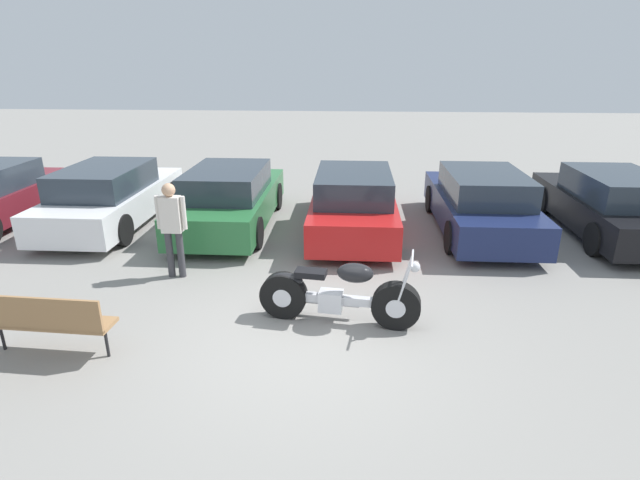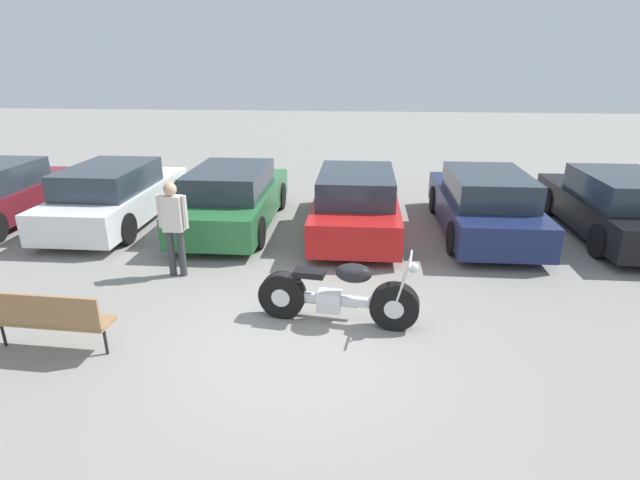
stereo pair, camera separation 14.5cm
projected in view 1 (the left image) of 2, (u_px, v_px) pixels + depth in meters
name	position (u px, v px, depth m)	size (l,w,h in m)	color
ground_plane	(301.00, 342.00, 6.74)	(60.00, 60.00, 0.00)	gray
motorcycle	(337.00, 295.00, 7.12)	(2.33, 0.75, 1.09)	black
parked_car_white	(111.00, 196.00, 11.26)	(1.83, 4.49, 1.37)	white
parked_car_green	(230.00, 199.00, 11.10)	(1.83, 4.49, 1.37)	#286B38
parked_car_red	(353.00, 202.00, 10.81)	(1.83, 4.49, 1.37)	red
parked_car_navy	(480.00, 203.00, 10.76)	(1.83, 4.49, 1.37)	#19234C
parked_car_black	(610.00, 205.00, 10.65)	(1.83, 4.49, 1.37)	black
park_bench	(45.00, 319.00, 6.24)	(1.66, 0.48, 0.89)	#997047
person_standing	(172.00, 223.00, 8.42)	(0.52, 0.22, 1.67)	#38383D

